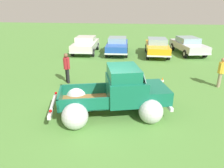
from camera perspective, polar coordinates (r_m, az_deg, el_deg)
name	(u,v)px	position (r m, az deg, el deg)	size (l,w,h in m)	color
ground_plane	(110,112)	(8.56, -0.68, -7.79)	(80.00, 80.00, 0.00)	#548C3D
vintage_pickup_truck	(119,95)	(8.27, 1.97, -3.03)	(4.95, 3.62, 1.96)	black
show_car_0	(86,44)	(18.96, -7.31, 10.93)	(2.12, 4.41, 1.43)	black
show_car_1	(117,45)	(18.43, 1.50, 10.79)	(2.03, 4.33, 1.43)	black
show_car_2	(157,46)	(18.23, 12.36, 10.20)	(1.89, 4.48, 1.43)	black
show_car_3	(188,45)	(19.65, 20.33, 10.16)	(2.76, 4.90, 1.43)	black
spectator_0	(221,71)	(12.20, 28.02, 3.27)	(0.47, 0.49, 1.59)	gray
spectator_1	(67,66)	(11.61, -12.44, 4.82)	(0.48, 0.48, 1.69)	black
lane_cone_0	(162,83)	(11.07, 13.70, 0.34)	(0.36, 0.36, 0.63)	black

